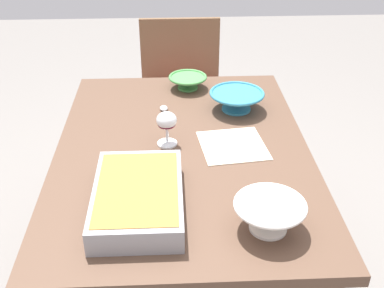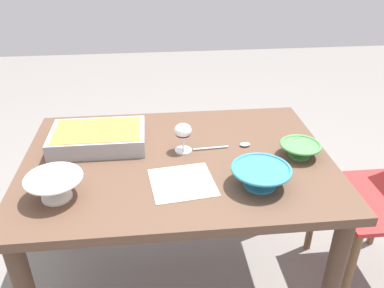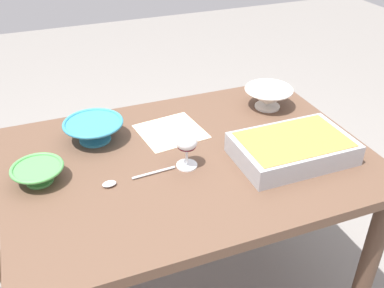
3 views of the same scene
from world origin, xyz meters
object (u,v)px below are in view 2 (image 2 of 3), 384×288
at_px(casserole_dish, 98,137).
at_px(small_bowl, 300,149).
at_px(serving_spoon, 234,146).
at_px(dining_table, 178,180).
at_px(wine_glass, 183,133).
at_px(mixing_bowl, 261,175).
at_px(serving_bowl, 55,186).
at_px(napkin, 182,182).

distance_m(casserole_dish, small_bowl, 0.83).
xyz_separation_m(small_bowl, serving_spoon, (0.25, -0.10, -0.03)).
bearing_deg(dining_table, serving_spoon, -165.63).
bearing_deg(casserole_dish, dining_table, 157.14).
height_order(wine_glass, small_bowl, wine_glass).
bearing_deg(serving_spoon, small_bowl, 158.21).
relative_size(mixing_bowl, small_bowl, 1.31).
height_order(wine_glass, serving_bowl, wine_glass).
height_order(mixing_bowl, napkin, mixing_bowl).
bearing_deg(wine_glass, small_bowl, 168.92).
bearing_deg(small_bowl, casserole_dish, -12.06).
bearing_deg(serving_bowl, napkin, -174.34).
xyz_separation_m(serving_bowl, serving_spoon, (-0.67, -0.28, -0.04)).
relative_size(wine_glass, casserole_dish, 0.32).
height_order(casserole_dish, serving_spoon, casserole_dish).
height_order(serving_bowl, napkin, serving_bowl).
height_order(dining_table, casserole_dish, casserole_dish).
distance_m(small_bowl, serving_bowl, 0.93).
height_order(casserole_dish, napkin, casserole_dish).
bearing_deg(serving_spoon, serving_bowl, 22.69).
height_order(dining_table, small_bowl, small_bowl).
distance_m(casserole_dish, mixing_bowl, 0.70).
bearing_deg(mixing_bowl, napkin, -9.61).
bearing_deg(serving_spoon, wine_glass, 2.46).
bearing_deg(serving_spoon, dining_table, 14.37).
relative_size(wine_glass, serving_spoon, 0.51).
xyz_separation_m(dining_table, casserole_dish, (0.32, -0.13, 0.15)).
relative_size(dining_table, small_bowl, 7.47).
height_order(casserole_dish, mixing_bowl, mixing_bowl).
xyz_separation_m(mixing_bowl, small_bowl, (-0.21, -0.18, -0.01)).
distance_m(wine_glass, mixing_bowl, 0.37).
relative_size(dining_table, mixing_bowl, 5.71).
xyz_separation_m(dining_table, napkin, (-0.01, 0.17, 0.11)).
height_order(wine_glass, casserole_dish, wine_glass).
height_order(mixing_bowl, serving_spoon, mixing_bowl).
bearing_deg(serving_spoon, casserole_dish, -7.48).
xyz_separation_m(small_bowl, napkin, (0.48, 0.14, -0.03)).
height_order(dining_table, serving_bowl, serving_bowl).
distance_m(dining_table, napkin, 0.21).
relative_size(mixing_bowl, serving_bowl, 1.10).
xyz_separation_m(mixing_bowl, serving_bowl, (0.71, -0.00, 0.01)).
distance_m(small_bowl, napkin, 0.50).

